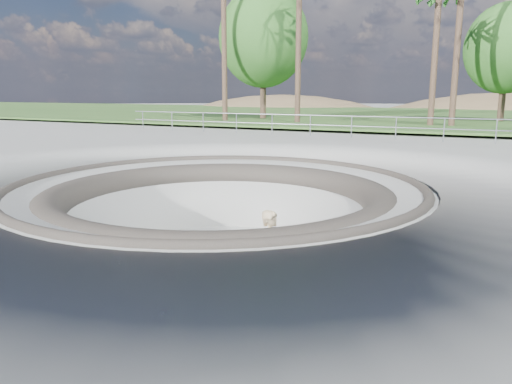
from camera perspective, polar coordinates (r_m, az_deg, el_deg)
ground at (r=12.46m, az=-4.37°, el=0.82°), size 180.00×180.00×0.00m
skate_bowl at (r=12.92m, az=-4.25°, el=-7.18°), size 14.00×14.00×4.10m
grass_strip at (r=45.00m, az=18.52°, el=8.25°), size 180.00×36.00×0.12m
distant_hills at (r=68.37m, az=24.04°, el=2.65°), size 103.20×45.00×28.60m
safety_railing at (r=23.43m, az=10.86°, el=7.35°), size 25.00×0.06×1.03m
skateboard at (r=10.26m, az=1.73°, el=-12.24°), size 0.87×0.56×0.09m
skater at (r=9.92m, az=1.77°, el=-7.28°), size 0.63×0.77×1.84m
bushy_tree_left at (r=38.08m, az=0.83°, el=17.24°), size 6.64×6.04×9.58m
bushy_tree_mid at (r=38.29m, az=26.75°, el=14.45°), size 5.47×4.98×7.90m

